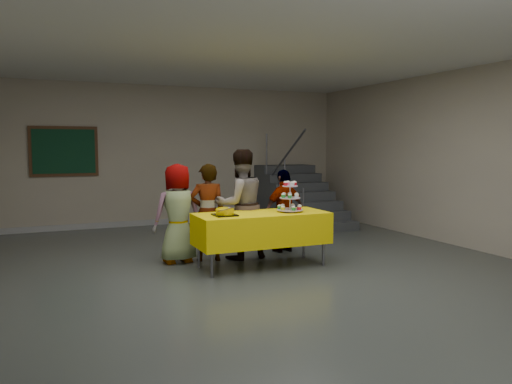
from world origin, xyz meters
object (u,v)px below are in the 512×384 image
schoolchild_b (208,213)px  schoolchild_d (285,211)px  bake_table (262,228)px  bear_cake (225,211)px  noticeboard (64,151)px  schoolchild_a (178,213)px  schoolchild_c (240,204)px  cupcake_stand (290,200)px  staircase (296,200)px

schoolchild_b → schoolchild_d: schoolchild_b is taller
schoolchild_b → bake_table: bearing=141.1°
bear_cake → noticeboard: noticeboard is taller
schoolchild_a → schoolchild_d: 1.77m
noticeboard → schoolchild_a: bearing=-68.9°
bake_table → bear_cake: (-0.57, -0.04, 0.27)m
schoolchild_d → schoolchild_c: bearing=0.8°
cupcake_stand → schoolchild_c: (-0.51, 0.64, -0.11)m
bake_table → noticeboard: bearing=119.1°
bake_table → schoolchild_b: size_ratio=1.30×
schoolchild_b → schoolchild_d: (1.34, 0.12, -0.06)m
schoolchild_b → schoolchild_d: size_ratio=1.09×
schoolchild_d → bear_cake: bearing=20.6°
schoolchild_d → staircase: bearing=-132.7°
schoolchild_a → noticeboard: (-1.38, 3.59, 0.87)m
schoolchild_d → schoolchild_a: bearing=-9.9°
cupcake_stand → schoolchild_b: size_ratio=0.31×
schoolchild_b → schoolchild_c: size_ratio=0.87×
staircase → bake_table: bearing=-124.5°
schoolchild_b → noticeboard: size_ratio=1.12×
bear_cake → noticeboard: size_ratio=0.28×
schoolchild_c → schoolchild_d: schoolchild_c is taller
schoolchild_b → staircase: size_ratio=0.60×
schoolchild_b → schoolchild_c: bearing=-177.7°
cupcake_stand → schoolchild_d: size_ratio=0.33×
schoolchild_d → staircase: (1.64, 2.70, -0.18)m
schoolchild_d → staircase: 3.17m
schoolchild_b → schoolchild_d: bearing=-165.3°
cupcake_stand → bear_cake: cupcake_stand is taller
bake_table → noticeboard: 5.05m
schoolchild_c → staircase: staircase is taller
bake_table → schoolchild_b: (-0.59, 0.66, 0.17)m
bear_cake → schoolchild_d: (1.32, 0.83, -0.16)m
cupcake_stand → bear_cake: bearing=179.9°
cupcake_stand → schoolchild_b: 1.25m
staircase → noticeboard: 4.99m
schoolchild_a → schoolchild_d: bearing=176.7°
staircase → noticeboard: bearing=170.1°
staircase → bear_cake: bearing=-130.0°
bake_table → schoolchild_a: schoolchild_a is taller
cupcake_stand → staircase: bearing=60.9°
bear_cake → noticeboard: bearing=112.8°
bake_table → staircase: size_ratio=0.78×
schoolchild_a → noticeboard: bearing=-73.8°
schoolchild_c → staircase: 3.82m
schoolchild_c → noticeboard: noticeboard is taller
cupcake_stand → noticeboard: 5.24m
bear_cake → schoolchild_a: schoolchild_a is taller
schoolchild_b → staircase: staircase is taller
schoolchild_c → schoolchild_a: bearing=-11.4°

